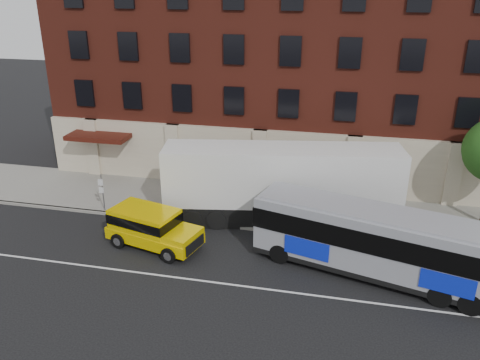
% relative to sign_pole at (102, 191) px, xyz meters
% --- Properties ---
extents(ground, '(120.00, 120.00, 0.00)m').
position_rel_sign_pole_xyz_m(ground, '(8.50, -6.15, -1.45)').
color(ground, black).
rests_on(ground, ground).
extents(sidewalk, '(60.00, 6.00, 0.15)m').
position_rel_sign_pole_xyz_m(sidewalk, '(8.50, 2.85, -1.38)').
color(sidewalk, gray).
rests_on(sidewalk, ground).
extents(kerb, '(60.00, 0.25, 0.15)m').
position_rel_sign_pole_xyz_m(kerb, '(8.50, -0.15, -1.38)').
color(kerb, gray).
rests_on(kerb, ground).
extents(lane_line, '(60.00, 0.12, 0.01)m').
position_rel_sign_pole_xyz_m(lane_line, '(8.50, -5.65, -1.45)').
color(lane_line, silver).
rests_on(lane_line, ground).
extents(building, '(30.00, 12.10, 15.00)m').
position_rel_sign_pole_xyz_m(building, '(8.49, 10.77, 6.13)').
color(building, maroon).
rests_on(building, sidewalk).
extents(sign_pole, '(0.30, 0.20, 2.50)m').
position_rel_sign_pole_xyz_m(sign_pole, '(0.00, 0.00, 0.00)').
color(sign_pole, slate).
rests_on(sign_pole, ground).
extents(city_bus, '(12.51, 5.76, 3.36)m').
position_rel_sign_pole_xyz_m(city_bus, '(16.00, -3.36, 0.40)').
color(city_bus, gray).
rests_on(city_bus, ground).
extents(yellow_suv, '(5.43, 3.27, 2.02)m').
position_rel_sign_pole_xyz_m(yellow_suv, '(4.26, -3.01, -0.29)').
color(yellow_suv, '#E9C400').
rests_on(yellow_suv, ground).
extents(shipping_container, '(13.67, 5.01, 4.47)m').
position_rel_sign_pole_xyz_m(shipping_container, '(10.55, 1.45, 0.76)').
color(shipping_container, black).
rests_on(shipping_container, ground).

